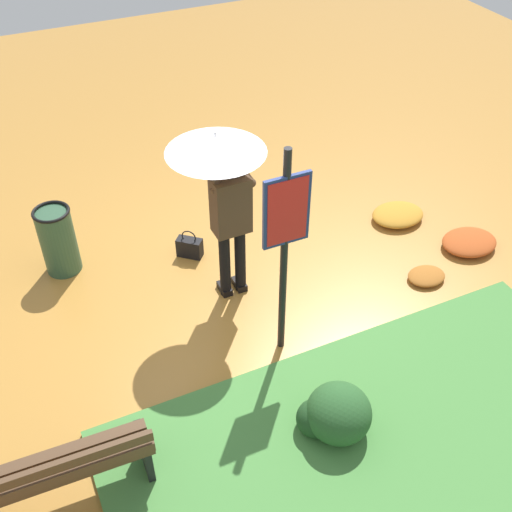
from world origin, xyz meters
TOP-DOWN VIEW (x-y plane):
  - ground_plane at (0.00, 0.00)m, footprint 18.00×18.00m
  - person_with_umbrella at (0.02, 0.15)m, footprint 0.96×0.96m
  - info_sign_post at (-0.19, 1.09)m, footprint 0.44×0.07m
  - handbag at (0.17, -0.66)m, footprint 0.32×0.30m
  - park_bench at (2.11, 1.90)m, footprint 1.40×0.41m
  - trash_bin at (1.59, -1.05)m, footprint 0.42×0.42m
  - shrub_cluster at (-0.15, 2.20)m, footprint 0.64×0.58m
  - leaf_pile_near_person at (-2.15, 0.88)m, footprint 0.45×0.36m
  - leaf_pile_by_bench at (-2.98, 0.61)m, footprint 0.69×0.56m
  - leaf_pile_far_path at (-2.51, -0.23)m, footprint 0.69×0.55m

SIDE VIEW (x-z plane):
  - ground_plane at x=0.00m, z-range 0.00..0.00m
  - leaf_pile_near_person at x=-2.15m, z-range 0.00..0.10m
  - leaf_pile_far_path at x=-2.51m, z-range 0.00..0.15m
  - leaf_pile_by_bench at x=-2.98m, z-range 0.00..0.15m
  - handbag at x=0.17m, z-range -0.06..0.31m
  - shrub_cluster at x=-0.15m, z-range -0.02..0.51m
  - park_bench at x=2.11m, z-range 0.03..0.78m
  - trash_bin at x=1.59m, z-range 0.00..0.84m
  - info_sign_post at x=-0.19m, z-range 0.29..2.59m
  - person_with_umbrella at x=0.02m, z-range 0.53..2.57m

